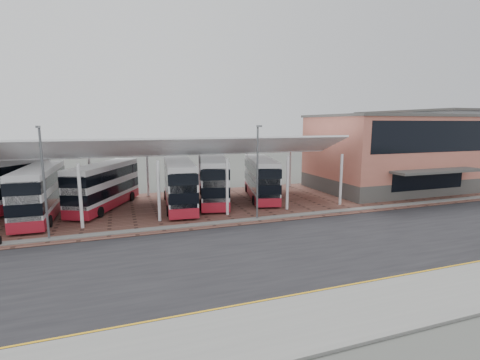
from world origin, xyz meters
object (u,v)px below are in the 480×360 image
Objects in this scene: bus_1 at (40,193)px; bus_5 at (261,178)px; terminal at (390,152)px; bus_2 at (105,186)px; bus_3 at (179,184)px; bus_4 at (213,180)px.

bus_1 is 21.30m from bus_5.
terminal reaches higher than bus_1.
bus_1 is 1.03× the size of bus_2.
bus_2 is 0.97× the size of bus_5.
bus_3 is at bearing -158.78° from bus_5.
bus_4 is (-22.72, 0.33, -2.28)m from terminal.
terminal is 1.58× the size of bus_4.
bus_2 is (-33.45, 0.99, -2.44)m from terminal.
bus_5 reaches higher than bus_2.
bus_1 is 15.94m from bus_4.
terminal is 38.70m from bus_1.
bus_5 is (5.38, -0.05, -0.15)m from bus_4.
terminal reaches higher than bus_3.
bus_2 is 7.16m from bus_3.
terminal is at bearing 13.15° from bus_5.
bus_1 reaches higher than bus_5.
bus_5 is (16.10, -0.71, 0.01)m from bus_2.
bus_1 is at bearing -134.20° from bus_2.
bus_5 is at bearing 12.72° from bus_3.
bus_4 is (3.81, 1.20, 0.06)m from bus_3.
bus_3 is at bearing -149.51° from bus_4.
bus_4 is (10.73, -0.67, 0.16)m from bus_2.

